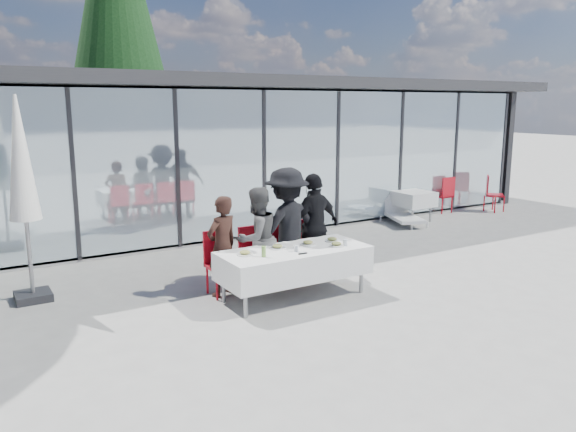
# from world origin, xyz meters

# --- Properties ---
(ground) EXTENTS (90.00, 90.00, 0.00)m
(ground) POSITION_xyz_m (0.00, 0.00, 0.00)
(ground) COLOR gray
(ground) RESTS_ON ground
(pavilion) EXTENTS (14.80, 8.80, 3.44)m
(pavilion) POSITION_xyz_m (2.00, 8.16, 2.15)
(pavilion) COLOR gray
(pavilion) RESTS_ON ground
(treeline) EXTENTS (62.50, 2.00, 4.40)m
(treeline) POSITION_xyz_m (-2.00, 28.00, 2.20)
(treeline) COLOR #133E13
(treeline) RESTS_ON ground
(dining_table) EXTENTS (2.26, 0.96, 0.75)m
(dining_table) POSITION_xyz_m (-0.48, 0.35, 0.54)
(dining_table) COLOR silver
(dining_table) RESTS_ON ground
(diner_a) EXTENTS (0.71, 0.71, 1.53)m
(diner_a) POSITION_xyz_m (-1.35, 1.01, 0.77)
(diner_a) COLOR black
(diner_a) RESTS_ON ground
(diner_chair_a) EXTENTS (0.44, 0.44, 0.97)m
(diner_chair_a) POSITION_xyz_m (-1.35, 1.10, 0.54)
(diner_chair_a) COLOR #B70C19
(diner_chair_a) RESTS_ON ground
(diner_b) EXTENTS (0.95, 0.95, 1.62)m
(diner_b) POSITION_xyz_m (-0.76, 1.01, 0.81)
(diner_b) COLOR #525252
(diner_b) RESTS_ON ground
(diner_chair_b) EXTENTS (0.44, 0.44, 0.97)m
(diner_chair_b) POSITION_xyz_m (-0.76, 1.10, 0.54)
(diner_chair_b) COLOR #B70C19
(diner_chair_b) RESTS_ON ground
(diner_c) EXTENTS (1.41, 1.41, 1.88)m
(diner_c) POSITION_xyz_m (-0.22, 1.01, 0.94)
(diner_c) COLOR black
(diner_c) RESTS_ON ground
(diner_chair_c) EXTENTS (0.44, 0.44, 0.97)m
(diner_chair_c) POSITION_xyz_m (-0.22, 1.10, 0.54)
(diner_chair_c) COLOR #B70C19
(diner_chair_c) RESTS_ON ground
(diner_d) EXTENTS (1.22, 1.22, 1.76)m
(diner_d) POSITION_xyz_m (0.32, 1.01, 0.88)
(diner_d) COLOR black
(diner_d) RESTS_ON ground
(diner_chair_d) EXTENTS (0.44, 0.44, 0.97)m
(diner_chair_d) POSITION_xyz_m (0.32, 1.10, 0.54)
(diner_chair_d) COLOR #B70C19
(diner_chair_d) RESTS_ON ground
(plate_a) EXTENTS (0.23, 0.23, 0.07)m
(plate_a) POSITION_xyz_m (-1.26, 0.44, 0.78)
(plate_a) COLOR white
(plate_a) RESTS_ON dining_table
(plate_b) EXTENTS (0.23, 0.23, 0.07)m
(plate_b) POSITION_xyz_m (-0.68, 0.51, 0.78)
(plate_b) COLOR white
(plate_b) RESTS_ON dining_table
(plate_c) EXTENTS (0.23, 0.23, 0.07)m
(plate_c) POSITION_xyz_m (-0.16, 0.47, 0.78)
(plate_c) COLOR white
(plate_c) RESTS_ON dining_table
(plate_d) EXTENTS (0.23, 0.23, 0.07)m
(plate_d) POSITION_xyz_m (0.28, 0.45, 0.78)
(plate_d) COLOR white
(plate_d) RESTS_ON dining_table
(plate_extra) EXTENTS (0.23, 0.23, 0.07)m
(plate_extra) POSITION_xyz_m (0.16, 0.17, 0.78)
(plate_extra) COLOR white
(plate_extra) RESTS_ON dining_table
(juice_bottle) EXTENTS (0.06, 0.06, 0.15)m
(juice_bottle) POSITION_xyz_m (-1.08, 0.21, 0.83)
(juice_bottle) COLOR #7AAE48
(juice_bottle) RESTS_ON dining_table
(drinking_glasses) EXTENTS (0.89, 0.16, 0.10)m
(drinking_glasses) POSITION_xyz_m (-0.13, 0.17, 0.80)
(drinking_glasses) COLOR silver
(drinking_glasses) RESTS_ON dining_table
(folded_eyeglasses) EXTENTS (0.14, 0.03, 0.01)m
(folded_eyeglasses) POSITION_xyz_m (-0.53, 0.05, 0.76)
(folded_eyeglasses) COLOR black
(folded_eyeglasses) RESTS_ON dining_table
(spare_table_right) EXTENTS (0.86, 0.86, 0.74)m
(spare_table_right) POSITION_xyz_m (5.03, 3.61, 0.55)
(spare_table_right) COLOR silver
(spare_table_right) RESTS_ON ground
(spare_chair_a) EXTENTS (0.62, 0.62, 0.97)m
(spare_chair_a) POSITION_xyz_m (7.73, 3.46, 0.54)
(spare_chair_a) COLOR #B70C19
(spare_chair_a) RESTS_ON ground
(spare_chair_b) EXTENTS (0.44, 0.44, 0.97)m
(spare_chair_b) POSITION_xyz_m (6.48, 3.94, 0.54)
(spare_chair_b) COLOR #B70C19
(spare_chair_b) RESTS_ON ground
(market_umbrella) EXTENTS (0.50, 0.50, 3.00)m
(market_umbrella) POSITION_xyz_m (-3.87, 2.26, 1.93)
(market_umbrella) COLOR black
(market_umbrella) RESTS_ON ground
(lounger) EXTENTS (1.03, 1.46, 0.72)m
(lounger) POSITION_xyz_m (4.59, 3.55, 0.26)
(lounger) COLOR white
(lounger) RESTS_ON ground
(conifer_tree) EXTENTS (4.00, 4.00, 10.50)m
(conifer_tree) POSITION_xyz_m (0.50, 13.00, 5.99)
(conifer_tree) COLOR #382316
(conifer_tree) RESTS_ON ground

